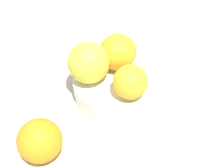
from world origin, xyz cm
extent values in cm
cube|color=#BCB29E|center=(0.00, 0.00, -1.00)|extent=(110.00, 110.00, 2.00)
cylinder|color=white|center=(0.00, 0.00, 0.37)|extent=(9.59, 9.59, 0.74)
cylinder|color=white|center=(0.00, 0.00, 2.05)|extent=(15.46, 15.46, 4.09)
sphere|color=#F9A823|center=(3.15, -2.00, 7.72)|extent=(7.25, 7.25, 7.25)
sphere|color=yellow|center=(-4.74, -2.20, 7.29)|extent=(6.40, 6.40, 6.40)
sphere|color=yellow|center=(1.21, 4.19, 8.05)|extent=(7.91, 7.91, 7.91)
sphere|color=orange|center=(-10.69, 14.92, 3.75)|extent=(7.51, 7.51, 7.51)
cylinder|color=white|center=(25.37, -11.96, 0.40)|extent=(14.30, 14.30, 0.80)
camera|label=1|loc=(-39.50, 9.91, 45.73)|focal=47.81mm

